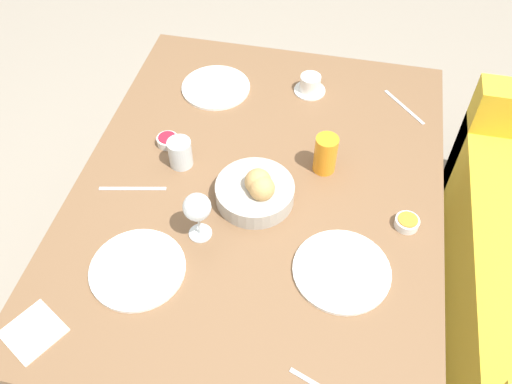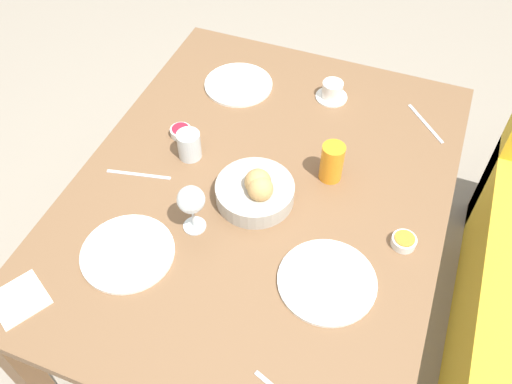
# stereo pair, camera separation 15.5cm
# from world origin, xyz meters

# --- Properties ---
(ground_plane) EXTENTS (10.00, 10.00, 0.00)m
(ground_plane) POSITION_xyz_m (0.00, 0.00, 0.00)
(ground_plane) COLOR gray
(dining_table) EXTENTS (1.39, 1.08, 0.78)m
(dining_table) POSITION_xyz_m (0.00, 0.00, 0.69)
(dining_table) COLOR brown
(dining_table) RESTS_ON ground_plane
(bread_basket) EXTENTS (0.23, 0.23, 0.12)m
(bread_basket) POSITION_xyz_m (0.05, 0.01, 0.82)
(bread_basket) COLOR #B2ADA3
(bread_basket) RESTS_ON dining_table
(plate_near_left) EXTENTS (0.24, 0.24, 0.01)m
(plate_near_left) POSITION_xyz_m (-0.42, -0.24, 0.78)
(plate_near_left) COLOR white
(plate_near_left) RESTS_ON dining_table
(plate_near_right) EXTENTS (0.25, 0.25, 0.01)m
(plate_near_right) POSITION_xyz_m (0.35, -0.25, 0.78)
(plate_near_right) COLOR white
(plate_near_right) RESTS_ON dining_table
(plate_far_center) EXTENTS (0.26, 0.26, 0.01)m
(plate_far_center) POSITION_xyz_m (0.24, 0.27, 0.78)
(plate_far_center) COLOR white
(plate_far_center) RESTS_ON dining_table
(juice_glass) EXTENTS (0.07, 0.07, 0.13)m
(juice_glass) POSITION_xyz_m (-0.12, 0.18, 0.84)
(juice_glass) COLOR orange
(juice_glass) RESTS_ON dining_table
(water_tumbler) EXTENTS (0.07, 0.07, 0.09)m
(water_tumbler) POSITION_xyz_m (-0.04, -0.25, 0.82)
(water_tumbler) COLOR silver
(water_tumbler) RESTS_ON dining_table
(wine_glass) EXTENTS (0.08, 0.08, 0.16)m
(wine_glass) POSITION_xyz_m (0.20, -0.12, 0.89)
(wine_glass) COLOR silver
(wine_glass) RESTS_ON dining_table
(coffee_cup) EXTENTS (0.11, 0.11, 0.06)m
(coffee_cup) POSITION_xyz_m (-0.47, 0.08, 0.81)
(coffee_cup) COLOR white
(coffee_cup) RESTS_ON dining_table
(jam_bowl_berry) EXTENTS (0.07, 0.07, 0.03)m
(jam_bowl_berry) POSITION_xyz_m (-0.12, -0.32, 0.79)
(jam_bowl_berry) COLOR white
(jam_bowl_berry) RESTS_ON dining_table
(jam_bowl_honey) EXTENTS (0.07, 0.07, 0.03)m
(jam_bowl_honey) POSITION_xyz_m (0.05, 0.43, 0.79)
(jam_bowl_honey) COLOR white
(jam_bowl_honey) RESTS_ON dining_table
(fork_silver) EXTENTS (0.15, 0.14, 0.00)m
(fork_silver) POSITION_xyz_m (-0.46, 0.41, 0.78)
(fork_silver) COLOR #B7B7BC
(fork_silver) RESTS_ON dining_table
(knife_silver) EXTENTS (0.05, 0.20, 0.00)m
(knife_silver) POSITION_xyz_m (0.09, -0.36, 0.78)
(knife_silver) COLOR #B7B7BC
(knife_silver) RESTS_ON dining_table
(napkin) EXTENTS (0.17, 0.17, 0.00)m
(napkin) POSITION_xyz_m (0.57, -0.43, 0.78)
(napkin) COLOR silver
(napkin) RESTS_ON dining_table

